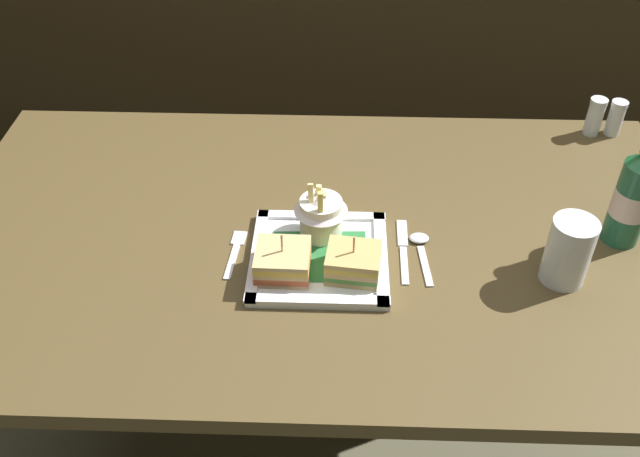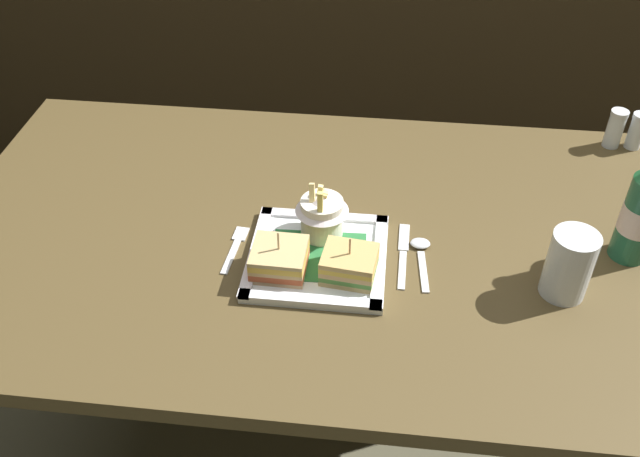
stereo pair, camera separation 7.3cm
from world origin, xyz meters
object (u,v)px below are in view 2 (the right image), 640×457
water_glass (568,269)px  dining_table (323,280)px  sandwich_half_left (279,259)px  pepper_shaker (636,133)px  salt_shaker (614,131)px  fork (235,246)px  spoon (421,251)px  sandwich_half_right (349,264)px  knife (403,253)px  fries_cup (319,211)px  square_plate (317,257)px

water_glass → dining_table: bearing=165.5°
sandwich_half_left → pepper_shaker: size_ratio=1.16×
salt_shaker → fork: bearing=-150.5°
dining_table → spoon: 0.22m
sandwich_half_right → knife: (0.09, 0.07, -0.03)m
dining_table → knife: size_ratio=8.46×
fries_cup → water_glass: bearing=-12.2°
sandwich_half_left → water_glass: water_glass is taller
knife → water_glass: bearing=-13.7°
dining_table → sandwich_half_left: sandwich_half_left is taller
pepper_shaker → dining_table: bearing=-150.5°
square_plate → spoon: bearing=12.6°
dining_table → salt_shaker: size_ratio=16.64×
sandwich_half_right → knife: 0.12m
square_plate → salt_shaker: size_ratio=2.79×
fries_cup → fork: size_ratio=0.90×
spoon → fork: bearing=-176.1°
water_glass → pepper_shaker: 0.50m
square_plate → sandwich_half_right: sandwich_half_right is taller
fries_cup → pepper_shaker: bearing=30.5°
dining_table → pepper_shaker: size_ratio=17.67×
water_glass → salt_shaker: (0.17, 0.45, -0.01)m
square_plate → pepper_shaker: bearing=34.5°
pepper_shaker → salt_shaker: bearing=180.0°
sandwich_half_right → dining_table: bearing=116.0°
fries_cup → water_glass: 0.42m
square_plate → fries_cup: bearing=92.7°
dining_table → sandwich_half_right: 0.20m
pepper_shaker → sandwich_half_left: bearing=-145.5°
fork → pepper_shaker: size_ratio=1.58×
fries_cup → knife: fries_cup is taller
sandwich_half_left → dining_table: bearing=62.6°
pepper_shaker → knife: bearing=-140.3°
knife → fork: bearing=-176.9°
square_plate → pepper_shaker: 0.75m
square_plate → water_glass: size_ratio=1.95×
fork → salt_shaker: size_ratio=1.49×
dining_table → pepper_shaker: 0.72m
dining_table → fork: fork is taller
fries_cup → knife: 0.16m
fork → pepper_shaker: bearing=28.0°
salt_shaker → sandwich_half_right: bearing=-138.0°
dining_table → spoon: (0.18, -0.04, 0.13)m
dining_table → salt_shaker: bearing=31.4°
square_plate → spoon: square_plate is taller
sandwich_half_left → fork: 0.11m
square_plate → sandwich_half_right: bearing=-34.3°
square_plate → fries_cup: 0.08m
sandwich_half_right → spoon: size_ratio=0.73×
dining_table → salt_shaker: 0.69m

